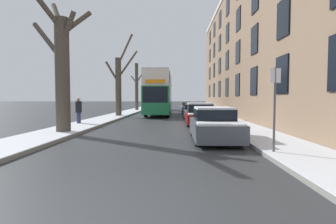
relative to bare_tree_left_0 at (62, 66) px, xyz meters
The scene contains 16 objects.
ground_plane 10.62m from the bare_tree_left_0, 62.65° to the right, with size 320.00×320.00×0.00m, color #303335.
sidewalk_left 44.18m from the bare_tree_left_0, 90.35° to the left, with size 2.35×130.00×0.16m.
sidewalk_right 45.19m from the bare_tree_left_0, 77.80° to the left, with size 2.35×130.00×0.16m.
terrace_facade_right 19.11m from the bare_tree_left_0, 36.22° to the left, with size 9.10×41.11×13.20m.
bare_tree_left_0 is the anchor object (origin of this frame).
bare_tree_left_1 12.23m from the bare_tree_left_0, 89.22° to the left, with size 2.85×2.12×8.07m.
bare_tree_left_2 24.78m from the bare_tree_left_0, 90.05° to the left, with size 2.25×1.97×6.81m.
double_decker_bus 15.46m from the bare_tree_left_0, 75.69° to the left, with size 2.49×10.07×4.49m.
parked_car_0 7.93m from the bare_tree_left_0, 13.08° to the right, with size 1.81×4.46×1.42m.
parked_car_1 9.18m from the bare_tree_left_0, 34.21° to the left, with size 1.87×4.43×1.49m.
parked_car_2 13.45m from the bare_tree_left_0, 56.53° to the left, with size 1.88×4.00×1.32m.
parked_car_3 18.59m from the bare_tree_left_0, 66.75° to the left, with size 1.87×4.41×1.37m.
parked_car_4 24.31m from the bare_tree_left_0, 72.51° to the left, with size 1.82×4.07×1.40m.
oncoming_van 27.62m from the bare_tree_left_0, 82.24° to the left, with size 2.03×5.36×2.18m.
pedestrian_left_sidewalk 4.90m from the bare_tree_left_0, 100.48° to the left, with size 0.40×0.40×1.84m.
street_sign_post 10.05m from the bare_tree_left_0, 28.98° to the right, with size 0.32×0.07×2.73m.
Camera 1 is at (1.04, -3.87, 1.78)m, focal length 28.00 mm.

